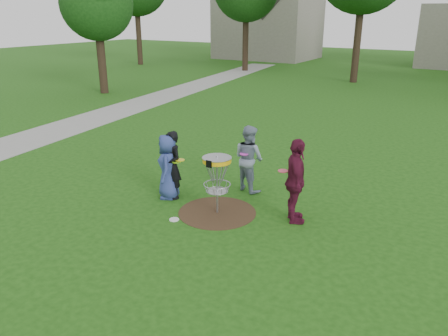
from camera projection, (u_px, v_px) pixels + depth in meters
The scene contains 10 objects.
ground at pixel (217, 212), 10.09m from camera, with size 100.00×100.00×0.00m, color #19470F.
dirt_patch at pixel (217, 212), 10.09m from camera, with size 1.80×1.80×0.01m, color #47331E.
concrete_path at pixel (133, 106), 21.43m from camera, with size 2.20×40.00×0.02m, color #9E9E99.
player_blue at pixel (168, 167), 10.66m from camera, with size 0.79×0.51×1.62m, color navy.
player_black at pixel (172, 165), 10.64m from camera, with size 0.62×0.41×1.69m, color black.
player_grey at pixel (249, 158), 11.11m from camera, with size 0.83×0.65×1.72m, color gray.
player_maroon at pixel (296, 181), 9.36m from camera, with size 1.11×0.46×1.89m, color #57142C.
disc_on_grass at pixel (174, 220), 9.72m from camera, with size 0.22×0.22×0.02m, color white.
disc_golf_basket at pixel (217, 171), 9.74m from camera, with size 0.66×0.67×1.38m.
held_discs at pixel (219, 161), 10.25m from camera, with size 2.85×1.43×0.18m.
Camera 1 is at (4.92, -7.71, 4.37)m, focal length 35.00 mm.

